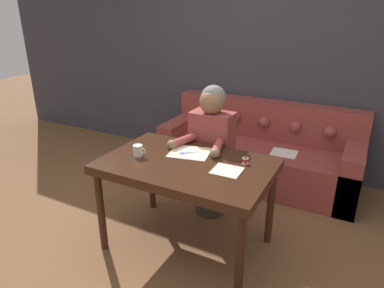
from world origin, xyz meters
The scene contains 10 objects.
ground_plane centered at (0.00, 0.00, 0.00)m, with size 16.00×16.00×0.00m, color brown.
wall_back centered at (0.00, 1.91, 1.30)m, with size 8.00×0.06×2.60m.
dining_table centered at (0.05, 0.06, 0.68)m, with size 1.29×0.84×0.76m.
couch centered at (0.19, 1.51, 0.31)m, with size 2.16×0.81×0.87m.
person centered at (0.01, 0.60, 0.65)m, with size 0.47×0.55×1.25m.
pattern_paper_main centered at (-0.01, 0.23, 0.77)m, with size 0.37×0.33×0.00m.
pattern_paper_offcut centered at (0.38, 0.07, 0.77)m, with size 0.21×0.20×0.00m.
scissors centered at (-0.02, 0.21, 0.77)m, with size 0.19×0.18×0.01m.
mug centered at (-0.35, -0.01, 0.81)m, with size 0.11×0.08×0.09m.
thread_spool centered at (0.46, 0.24, 0.79)m, with size 0.04×0.04×0.05m.
Camera 1 is at (1.20, -2.01, 1.86)m, focal length 32.00 mm.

